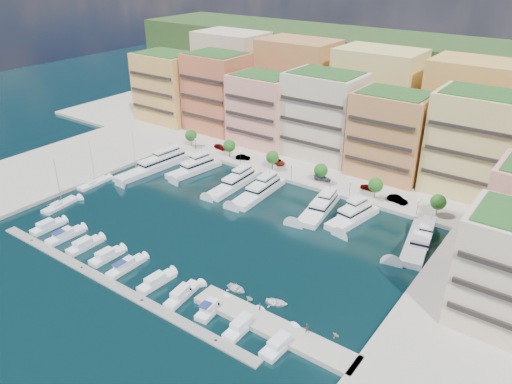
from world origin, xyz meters
TOP-DOWN VIEW (x-y plane):
  - ground at (0.00, 0.00)m, footprint 400.00×400.00m
  - north_quay at (0.00, 62.00)m, footprint 220.00×64.00m
  - east_quay at (62.00, -8.00)m, footprint 34.00×76.00m
  - west_quay at (-62.00, -8.00)m, footprint 34.00×76.00m
  - hillside at (0.00, 110.00)m, footprint 240.00×40.00m
  - south_pontoon at (-3.00, -30.00)m, footprint 72.00×2.20m
  - finger_pier at (30.00, -22.00)m, footprint 32.00×5.00m
  - apartment_0 at (-66.00, 49.99)m, footprint 22.00×16.50m
  - apartment_1 at (-44.00, 51.99)m, footprint 20.00×16.50m
  - apartment_2 at (-23.00, 49.99)m, footprint 20.00×15.50m
  - apartment_3 at (-2.00, 51.99)m, footprint 22.00×16.50m
  - apartment_4 at (20.00, 49.99)m, footprint 20.00×15.50m
  - apartment_5 at (42.00, 51.99)m, footprint 22.00×16.50m
  - backblock_0 at (-55.00, 74.00)m, footprint 26.00×18.00m
  - backblock_1 at (-25.00, 74.00)m, footprint 26.00×18.00m
  - backblock_2 at (5.00, 74.00)m, footprint 26.00×18.00m
  - backblock_3 at (35.00, 74.00)m, footprint 26.00×18.00m
  - tree_0 at (-40.00, 33.50)m, footprint 3.80×3.80m
  - tree_1 at (-24.00, 33.50)m, footprint 3.80×3.80m
  - tree_2 at (-8.00, 33.50)m, footprint 3.80×3.80m
  - tree_3 at (8.00, 33.50)m, footprint 3.80×3.80m
  - tree_4 at (24.00, 33.50)m, footprint 3.80×3.80m
  - tree_5 at (40.00, 33.50)m, footprint 3.80×3.80m
  - lamppost_0 at (-36.00, 31.20)m, footprint 0.30×0.30m
  - lamppost_1 at (-18.00, 31.20)m, footprint 0.30×0.30m
  - lamppost_2 at (0.00, 31.20)m, footprint 0.30×0.30m
  - lamppost_3 at (18.00, 31.20)m, footprint 0.30×0.30m
  - lamppost_4 at (36.00, 31.20)m, footprint 0.30×0.30m
  - yacht_0 at (-37.43, 16.39)m, footprint 6.76×27.81m
  - yacht_1 at (-26.69, 20.81)m, footprint 7.11×18.27m
  - yacht_2 at (-10.99, 19.92)m, footprint 5.12×19.98m
  - yacht_3 at (-2.49, 19.76)m, footprint 5.94×20.41m
  - yacht_4 at (15.26, 20.63)m, footprint 7.80×18.74m
  - yacht_5 at (23.98, 21.65)m, footprint 7.36×16.62m
  - yacht_6 at (40.64, 20.01)m, footprint 8.31×20.17m
  - cruiser_0 at (-32.13, -24.59)m, footprint 2.75×7.88m
  - cruiser_1 at (-25.31, -24.62)m, footprint 2.91×8.85m
  - cruiser_2 at (-18.29, -24.59)m, footprint 2.80×8.12m
  - cruiser_3 at (-10.84, -24.58)m, footprint 2.76×7.68m
  - cruiser_4 at (-4.60, -24.62)m, footprint 2.49×9.03m
  - cruiser_5 at (4.24, -24.59)m, footprint 2.98×8.38m
  - cruiser_6 at (11.14, -24.60)m, footprint 3.44×8.97m
  - cruiser_7 at (18.19, -24.59)m, footprint 3.41×7.35m
  - cruiser_8 at (25.50, -24.60)m, footprint 2.86×8.84m
  - cruiser_9 at (33.29, -24.59)m, footprint 3.17×8.47m
  - sailboat_0 at (-39.55, -16.13)m, footprint 4.06×10.29m
  - sailboat_2 at (-39.91, 9.33)m, footprint 3.15×7.99m
  - sailboat_1 at (-43.36, -2.79)m, footprint 3.38×9.83m
  - tender_2 at (26.78, -15.96)m, footprint 4.93×4.23m
  - tender_0 at (18.23, -17.02)m, footprint 4.34×3.23m
  - tender_1 at (21.96, -17.88)m, footprint 1.91×1.71m
  - tender_3 at (39.64, -17.07)m, footprint 1.72×1.58m
  - car_0 at (-30.81, 37.08)m, footprint 4.73×2.47m
  - car_1 at (-19.43, 34.40)m, footprint 4.65×3.22m
  - car_2 at (-9.09, 37.86)m, footprint 6.13×4.46m
  - car_3 at (7.70, 35.30)m, footprint 5.05×2.83m
  - car_4 at (20.51, 37.12)m, footprint 4.01×1.64m
  - car_5 at (29.71, 34.73)m, footprint 5.40×2.62m
  - person_0 at (25.91, -20.03)m, footprint 0.67×0.69m
  - person_1 at (35.57, -20.00)m, footprint 1.03×0.97m

SIDE VIEW (x-z plane):
  - ground at x=0.00m, z-range 0.00..0.00m
  - north_quay at x=0.00m, z-range -1.00..1.00m
  - east_quay at x=62.00m, z-range -1.00..1.00m
  - west_quay at x=-62.00m, z-range -1.00..1.00m
  - hillside at x=0.00m, z-range -29.00..29.00m
  - south_pontoon at x=-3.00m, z-range -0.17..0.17m
  - finger_pier at x=30.00m, z-range -1.00..1.00m
  - sailboat_0 at x=-39.55m, z-range -6.29..6.91m
  - sailboat_1 at x=-43.36m, z-range -6.29..6.91m
  - sailboat_2 at x=-39.91m, z-range -6.28..6.92m
  - tender_3 at x=39.64m, z-range 0.00..0.76m
  - tender_2 at x=26.78m, z-range 0.00..0.86m
  - tender_0 at x=18.23m, z-range 0.00..0.86m
  - tender_1 at x=21.96m, z-range 0.00..0.90m
  - cruiser_8 at x=25.50m, z-range -0.73..1.82m
  - cruiser_6 at x=11.14m, z-range -0.73..1.82m
  - cruiser_9 at x=33.29m, z-range -0.73..1.82m
  - cruiser_5 at x=4.24m, z-range -0.73..1.82m
  - cruiser_2 at x=-18.29m, z-range -0.73..1.82m
  - cruiser_0 at x=-32.13m, z-range -0.73..1.82m
  - cruiser_3 at x=-10.84m, z-range -0.73..1.82m
  - cruiser_4 at x=-4.60m, z-range -0.76..1.90m
  - cruiser_1 at x=-25.31m, z-range -0.76..1.90m
  - cruiser_7 at x=18.19m, z-range -0.76..1.90m
  - yacht_4 at x=15.26m, z-range -2.56..4.74m
  - yacht_1 at x=-26.69m, z-range -2.56..4.74m
  - yacht_0 at x=-37.43m, z-range -2.44..4.86m
  - yacht_3 at x=-2.49m, z-range -2.44..4.86m
  - yacht_6 at x=40.64m, z-range -2.44..4.86m
  - yacht_2 at x=-10.99m, z-range -2.44..4.86m
  - yacht_5 at x=23.98m, z-range -2.44..4.86m
  - car_4 at x=20.51m, z-range 1.00..2.36m
  - car_3 at x=7.70m, z-range 1.00..2.38m
  - car_1 at x=-19.43m, z-range 1.00..2.45m
  - car_0 at x=-30.81m, z-range 1.00..2.53m
  - car_2 at x=-9.09m, z-range 1.00..2.55m
  - person_0 at x=25.91m, z-range 1.00..2.60m
  - person_1 at x=35.57m, z-range 1.00..2.68m
  - car_5 at x=29.71m, z-range 1.00..2.70m
  - lamppost_0 at x=-36.00m, z-range 1.73..5.93m
  - lamppost_1 at x=-18.00m, z-range 1.73..5.93m
  - lamppost_2 at x=0.00m, z-range 1.73..5.93m
  - lamppost_3 at x=18.00m, z-range 1.73..5.93m
  - lamppost_4 at x=36.00m, z-range 1.73..5.93m
  - tree_0 at x=-40.00m, z-range 1.92..7.57m
  - tree_1 at x=-24.00m, z-range 1.92..7.57m
  - tree_2 at x=-8.00m, z-range 1.92..7.57m
  - tree_3 at x=8.00m, z-range 1.92..7.57m
  - tree_4 at x=24.00m, z-range 1.92..7.57m
  - tree_5 at x=40.00m, z-range 1.92..7.57m
  - apartment_2 at x=-23.00m, z-range 0.91..23.71m
  - apartment_4 at x=20.00m, z-range 0.91..24.71m
  - apartment_0 at x=-66.00m, z-range 0.91..25.71m
  - apartment_3 at x=-2.00m, z-range 0.91..26.71m
  - apartment_5 at x=42.00m, z-range 0.91..27.71m
  - apartment_1 at x=-44.00m, z-range 0.91..27.71m
  - backblock_0 at x=-55.00m, z-range 1.00..31.00m
  - backblock_1 at x=-25.00m, z-range 1.00..31.00m
  - backblock_2 at x=5.00m, z-range 1.00..31.00m
  - backblock_3 at x=35.00m, z-range 1.00..31.00m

